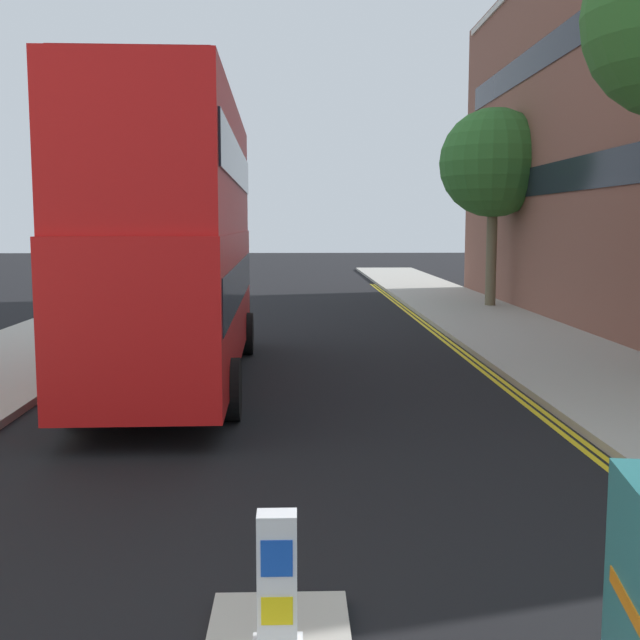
% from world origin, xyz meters
% --- Properties ---
extents(sidewalk_right, '(4.00, 80.00, 0.14)m').
position_xyz_m(sidewalk_right, '(6.50, 16.00, 0.07)').
color(sidewalk_right, '#ADA89E').
rests_on(sidewalk_right, ground).
extents(kerb_line_outer, '(0.10, 56.00, 0.01)m').
position_xyz_m(kerb_line_outer, '(4.40, 14.00, 0.00)').
color(kerb_line_outer, yellow).
rests_on(kerb_line_outer, ground).
extents(kerb_line_inner, '(0.10, 56.00, 0.01)m').
position_xyz_m(kerb_line_inner, '(4.24, 14.00, 0.00)').
color(kerb_line_inner, yellow).
rests_on(kerb_line_inner, ground).
extents(keep_left_bollard, '(0.36, 0.28, 1.11)m').
position_xyz_m(keep_left_bollard, '(0.00, 4.72, 0.61)').
color(keep_left_bollard, silver).
rests_on(keep_left_bollard, traffic_island).
extents(double_decker_bus_away, '(2.97, 10.86, 5.64)m').
position_xyz_m(double_decker_bus_away, '(-2.24, 15.48, 3.03)').
color(double_decker_bus_away, red).
rests_on(double_decker_bus_away, ground).
extents(street_tree_near, '(4.07, 4.07, 7.40)m').
position_xyz_m(street_tree_near, '(7.61, 29.33, 5.48)').
color(street_tree_near, '#6B6047').
rests_on(street_tree_near, sidewalk_right).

